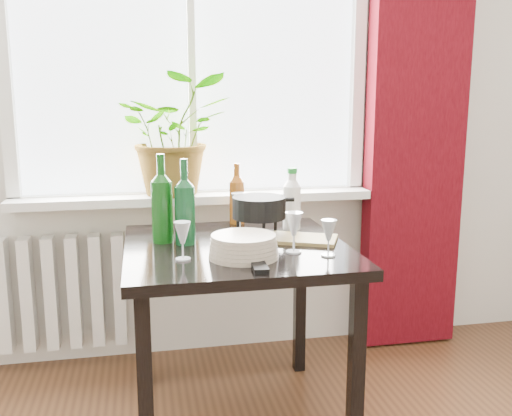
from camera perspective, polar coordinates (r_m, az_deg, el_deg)
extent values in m
cube|color=white|center=(2.81, -6.59, 17.05)|extent=(1.72, 0.08, 1.62)
cube|color=silver|center=(2.77, -6.11, 1.04)|extent=(1.72, 0.20, 0.04)
cube|color=#3C050B|center=(3.01, 15.85, 10.51)|extent=(0.50, 0.12, 2.56)
cube|color=silver|center=(2.94, -20.84, -8.00)|extent=(0.80, 0.10, 0.55)
cube|color=black|center=(2.22, -1.99, -4.19)|extent=(0.85, 0.85, 0.04)
cube|color=black|center=(1.99, -11.00, -17.77)|extent=(0.05, 0.05, 0.70)
cube|color=black|center=(2.66, -11.18, -10.19)|extent=(0.05, 0.05, 0.70)
cube|color=black|center=(2.12, 9.98, -15.91)|extent=(0.05, 0.05, 0.70)
cube|color=black|center=(2.75, 4.39, -9.25)|extent=(0.05, 0.05, 0.70)
imported|color=#2C661B|center=(2.72, -8.09, 7.28)|extent=(0.53, 0.47, 0.57)
cylinder|color=#BEB19D|center=(2.04, -1.25, -3.87)|extent=(0.32, 0.32, 0.08)
cube|color=black|center=(1.93, 0.25, -5.72)|extent=(0.06, 0.17, 0.02)
cube|color=olive|center=(2.28, 4.66, -3.10)|extent=(0.31, 0.27, 0.01)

